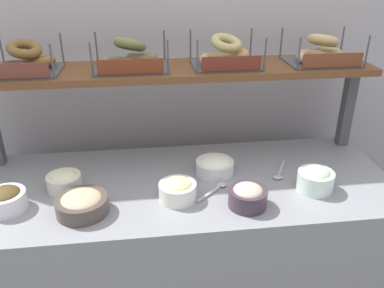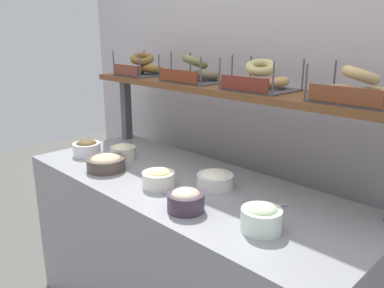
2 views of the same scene
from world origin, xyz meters
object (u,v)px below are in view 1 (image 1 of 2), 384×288
bowl_chocolate_spread (5,199)px  bagel_basket_plain (321,53)px  bowl_egg_salad (178,190)px  bowl_cream_cheese (215,166)px  bowl_scallion_spread (316,179)px  bowl_potato_salad (64,181)px  bowl_tuna_salad (248,196)px  serving_spoon_near_plate (280,173)px  serving_spoon_by_edge (216,189)px  bagel_basket_cinnamon_raisin (26,61)px  bagel_basket_poppy (130,58)px  bowl_hummus (82,204)px  bagel_basket_sesame (225,55)px

bowl_chocolate_spread → bagel_basket_plain: bagel_basket_plain is taller
bowl_egg_salad → bowl_cream_cheese: bearing=45.2°
bowl_scallion_spread → bowl_potato_salad: bearing=172.8°
bowl_egg_salad → bowl_scallion_spread: bearing=-0.1°
bowl_potato_salad → bowl_egg_salad: bowl_egg_salad is taller
bowl_tuna_salad → serving_spoon_near_plate: size_ratio=0.94×
bowl_cream_cheese → bowl_tuna_salad: size_ratio=1.12×
bowl_tuna_salad → bowl_chocolate_spread: bearing=174.1°
bowl_chocolate_spread → serving_spoon_by_edge: (0.82, 0.03, -0.04)m
bowl_egg_salad → bagel_basket_cinnamon_raisin: size_ratio=0.56×
bowl_cream_cheese → serving_spoon_near_plate: size_ratio=1.05×
bagel_basket_cinnamon_raisin → bowl_chocolate_spread: bearing=-100.0°
bowl_scallion_spread → bagel_basket_plain: bagel_basket_plain is taller
bowl_egg_salad → bagel_basket_poppy: size_ratio=0.47×
serving_spoon_by_edge → bowl_egg_salad: bearing=-165.5°
bowl_tuna_salad → bagel_basket_cinnamon_raisin: bearing=151.6°
bowl_chocolate_spread → bagel_basket_cinnamon_raisin: 0.57m
bowl_chocolate_spread → serving_spoon_near_plate: 1.13m
bowl_potato_salad → bowl_cream_cheese: (0.64, 0.06, -0.00)m
bagel_basket_cinnamon_raisin → bowl_egg_salad: bearing=-32.9°
bagel_basket_poppy → bagel_basket_cinnamon_raisin: bearing=-178.7°
bowl_tuna_salad → bowl_scallion_spread: bearing=14.6°
bowl_scallion_spread → bowl_chocolate_spread: size_ratio=0.95×
serving_spoon_near_plate → serving_spoon_by_edge: 0.32m
bowl_egg_salad → bowl_hummus: 0.37m
bowl_chocolate_spread → bagel_basket_poppy: bearing=37.3°
bowl_chocolate_spread → bagel_basket_cinnamon_raisin: bearing=80.0°
bowl_potato_salad → bowl_cream_cheese: bearing=4.9°
bowl_egg_salad → bagel_basket_plain: bearing=28.8°
bowl_potato_salad → bagel_basket_poppy: size_ratio=0.44×
bowl_hummus → bagel_basket_plain: 1.23m
serving_spoon_by_edge → bagel_basket_sesame: bagel_basket_sesame is taller
bagel_basket_cinnamon_raisin → bagel_basket_plain: (1.29, 0.00, -0.00)m
bowl_potato_salad → bagel_basket_cinnamon_raisin: (-0.13, 0.25, 0.44)m
bowl_chocolate_spread → bagel_basket_cinnamon_raisin: size_ratio=0.58×
serving_spoon_near_plate → bagel_basket_plain: 0.58m
bowl_potato_salad → bagel_basket_sesame: (0.71, 0.26, 0.43)m
bowl_scallion_spread → serving_spoon_near_plate: bearing=127.2°
bagel_basket_poppy → bagel_basket_plain: bearing=-0.4°
bagel_basket_plain → bowl_potato_salad: bearing=-167.5°
serving_spoon_near_plate → bagel_basket_sesame: bagel_basket_sesame is taller
bowl_chocolate_spread → bowl_tuna_salad: (0.92, -0.10, 0.00)m
bowl_cream_cheese → bowl_hummus: bearing=-157.5°
serving_spoon_by_edge → bagel_basket_plain: bagel_basket_plain is taller
serving_spoon_near_plate → bowl_scallion_spread: bearing=-52.8°
bowl_hummus → serving_spoon_by_edge: size_ratio=1.35×
serving_spoon_by_edge → bagel_basket_cinnamon_raisin: bearing=155.7°
bagel_basket_cinnamon_raisin → bowl_tuna_salad: bearing=-28.4°
bowl_scallion_spread → bowl_egg_salad: bearing=179.9°
bagel_basket_cinnamon_raisin → bagel_basket_sesame: 0.85m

